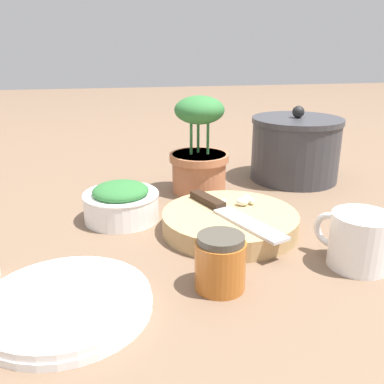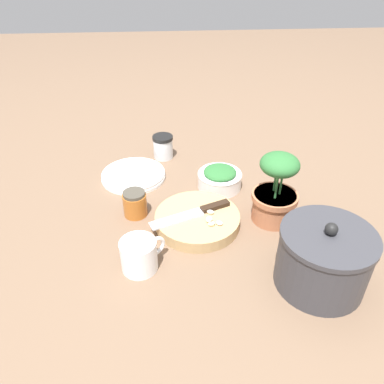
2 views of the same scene
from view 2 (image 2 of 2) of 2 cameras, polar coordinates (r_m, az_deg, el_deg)
The scene contains 11 objects.
ground_plane at distance 1.13m, azimuth 1.48°, elevation -2.24°, with size 5.00×5.00×0.00m, color brown.
cutting_board at distance 1.05m, azimuth 0.82°, elevation -4.25°, with size 0.24×0.24×0.03m.
chef_knife at distance 1.04m, azimuth 0.58°, elevation -3.15°, with size 0.11×0.23×0.01m.
garlic_cloves at distance 1.02m, azimuth 3.06°, elevation -4.27°, with size 0.07×0.05×0.02m.
herb_bowl at distance 1.20m, azimuth 4.24°, elevation 2.15°, with size 0.14×0.14×0.07m.
spice_jar at distance 1.37m, azimuth -4.43°, elevation 6.90°, with size 0.07×0.07×0.09m.
coffee_mug at distance 0.92m, azimuth -7.98°, elevation -9.47°, with size 0.09×0.11×0.08m.
plate_stack at distance 1.28m, azimuth -8.90°, elevation 2.53°, with size 0.21×0.21×0.02m.
honey_jar at distance 1.09m, azimuth -8.69°, elevation -1.75°, with size 0.07×0.07×0.08m.
stock_pot at distance 0.91m, azimuth 19.37°, elevation -9.58°, with size 0.21×0.21×0.18m.
potted_herb at distance 1.06m, azimuth 12.60°, elevation -0.11°, with size 0.13×0.13×0.21m.
Camera 2 is at (0.90, -0.10, 0.68)m, focal length 35.00 mm.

